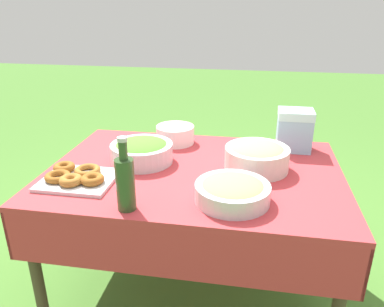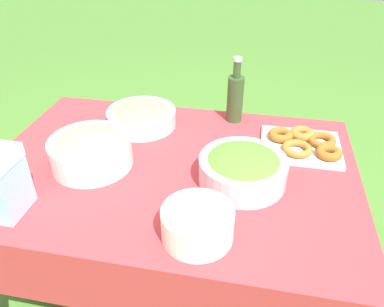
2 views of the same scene
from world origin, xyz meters
The scene contains 9 objects.
ground_plane centered at (0.00, 0.00, 0.00)m, with size 14.00×14.00×0.00m, color #477A2D.
picnic_table centered at (0.00, 0.00, 0.63)m, with size 1.36×0.95×0.72m.
salad_bowl centered at (-0.27, 0.04, 0.78)m, with size 0.30×0.30×0.11m.
pasta_bowl centered at (0.28, 0.05, 0.78)m, with size 0.30×0.30×0.13m.
donut_platter centered at (-0.48, -0.21, 0.74)m, with size 0.32×0.27×0.05m.
plate_stack centered at (-0.16, 0.33, 0.77)m, with size 0.21×0.21×0.10m.
olive_oil_bottle centered at (-0.19, -0.40, 0.83)m, with size 0.07×0.07×0.29m.
bread_bowl centered at (0.20, -0.27, 0.76)m, with size 0.30×0.30×0.09m.
cooler_box centered at (0.47, 0.34, 0.83)m, with size 0.18×0.14×0.22m.
Camera 1 is at (0.26, -1.57, 1.45)m, focal length 35.00 mm.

